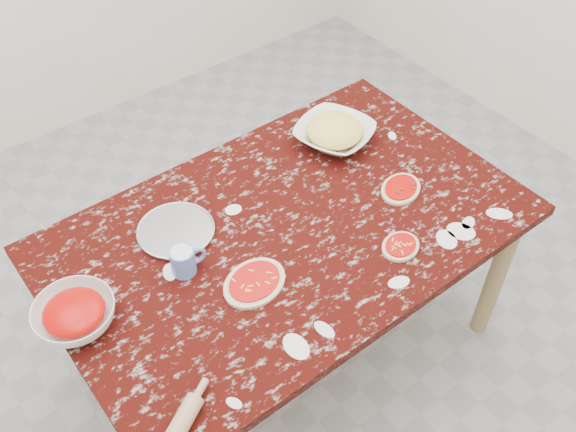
# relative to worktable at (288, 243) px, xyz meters

# --- Properties ---
(ground) EXTENTS (4.00, 4.00, 0.00)m
(ground) POSITION_rel_worktable_xyz_m (0.00, 0.00, -0.67)
(ground) COLOR gray
(worktable) EXTENTS (1.60, 1.00, 0.75)m
(worktable) POSITION_rel_worktable_xyz_m (0.00, 0.00, 0.00)
(worktable) COLOR black
(worktable) RESTS_ON ground
(pizza_tray) EXTENTS (0.28, 0.28, 0.01)m
(pizza_tray) POSITION_rel_worktable_xyz_m (-0.31, 0.21, 0.09)
(pizza_tray) COLOR #B2B2B7
(pizza_tray) RESTS_ON worktable
(sauce_bowl) EXTENTS (0.25, 0.25, 0.08)m
(sauce_bowl) POSITION_rel_worktable_xyz_m (-0.73, 0.07, 0.12)
(sauce_bowl) COLOR white
(sauce_bowl) RESTS_ON worktable
(cheese_bowl) EXTENTS (0.36, 0.36, 0.07)m
(cheese_bowl) POSITION_rel_worktable_xyz_m (0.42, 0.25, 0.12)
(cheese_bowl) COLOR white
(cheese_bowl) RESTS_ON worktable
(flour_mug) EXTENTS (0.12, 0.08, 0.09)m
(flour_mug) POSITION_rel_worktable_xyz_m (-0.38, 0.05, 0.13)
(flour_mug) COLOR #5C7DCC
(flour_mug) RESTS_ON worktable
(pizza_left) EXTENTS (0.25, 0.21, 0.02)m
(pizza_left) POSITION_rel_worktable_xyz_m (-0.24, -0.13, 0.09)
(pizza_left) COLOR beige
(pizza_left) RESTS_ON worktable
(pizza_mid) EXTENTS (0.16, 0.14, 0.02)m
(pizza_mid) POSITION_rel_worktable_xyz_m (0.23, -0.30, 0.09)
(pizza_mid) COLOR beige
(pizza_mid) RESTS_ON worktable
(pizza_right) EXTENTS (0.21, 0.18, 0.02)m
(pizza_right) POSITION_rel_worktable_xyz_m (0.43, -0.11, 0.09)
(pizza_right) COLOR beige
(pizza_right) RESTS_ON worktable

